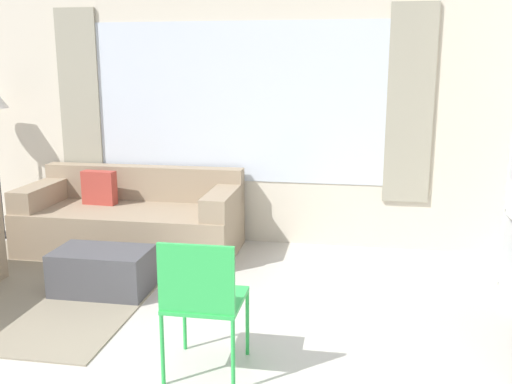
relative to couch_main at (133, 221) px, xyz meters
name	(u,v)px	position (x,y,z in m)	size (l,w,h in m)	color
wall_back	(238,112)	(0.98, 0.52, 1.06)	(6.75, 0.11, 2.70)	beige
area_rug	(36,287)	(-0.43, -1.10, -0.30)	(2.01, 2.26, 0.01)	gray
couch_main	(133,221)	(0.00, 0.00, 0.00)	(2.11, 0.95, 0.80)	gray
ottoman	(103,271)	(0.18, -1.10, -0.12)	(0.77, 0.46, 0.36)	#47474C
folding_chair	(202,295)	(1.32, -2.22, 0.22)	(0.44, 0.46, 0.86)	green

